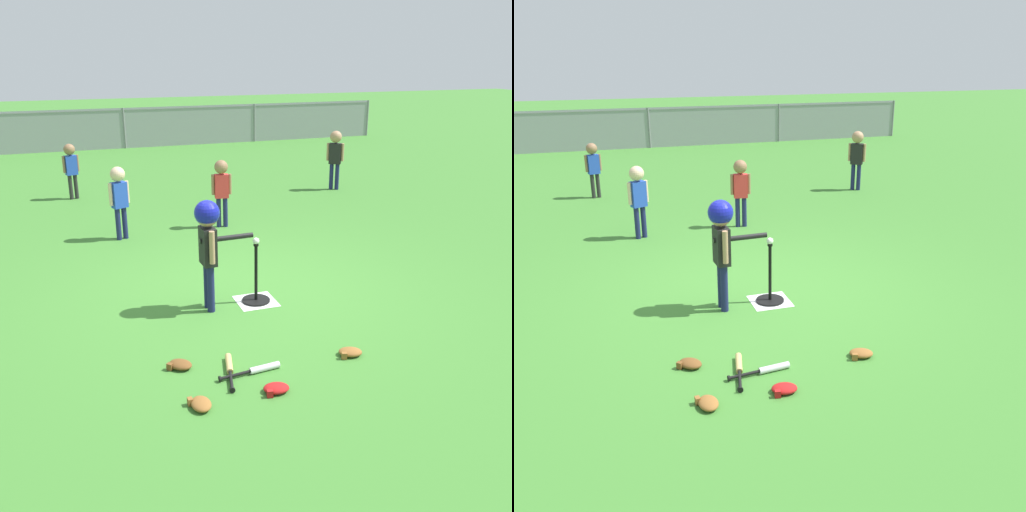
% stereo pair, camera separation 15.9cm
% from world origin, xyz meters
% --- Properties ---
extents(ground_plane, '(60.00, 60.00, 0.00)m').
position_xyz_m(ground_plane, '(0.00, 0.00, 0.00)').
color(ground_plane, '#3D7A2D').
extents(home_plate, '(0.44, 0.44, 0.01)m').
position_xyz_m(home_plate, '(-0.02, -0.30, 0.00)').
color(home_plate, white).
rests_on(home_plate, ground_plane).
extents(batting_tee, '(0.32, 0.32, 0.69)m').
position_xyz_m(batting_tee, '(-0.02, -0.30, 0.11)').
color(batting_tee, black).
rests_on(batting_tee, ground_plane).
extents(baseball_on_tee, '(0.07, 0.07, 0.07)m').
position_xyz_m(baseball_on_tee, '(-0.02, -0.30, 0.73)').
color(baseball_on_tee, white).
rests_on(baseball_on_tee, batting_tee).
extents(batter_child, '(0.65, 0.35, 1.24)m').
position_xyz_m(batter_child, '(-0.57, -0.33, 0.88)').
color(batter_child, '#191E4C').
rests_on(batter_child, ground_plane).
extents(fielder_deep_right, '(0.30, 0.25, 1.19)m').
position_xyz_m(fielder_deep_right, '(3.35, 4.42, 0.76)').
color(fielder_deep_right, '#191E4C').
rests_on(fielder_deep_right, ground_plane).
extents(fielder_near_right, '(0.30, 0.21, 1.05)m').
position_xyz_m(fielder_near_right, '(-1.73, 5.36, 0.68)').
color(fielder_near_right, '#262626').
rests_on(fielder_near_right, ground_plane).
extents(fielder_deep_left, '(0.31, 0.22, 1.10)m').
position_xyz_m(fielder_deep_left, '(-1.16, 2.53, 0.71)').
color(fielder_deep_left, '#191E4C').
rests_on(fielder_deep_left, ground_plane).
extents(fielder_deep_center, '(0.32, 0.21, 1.08)m').
position_xyz_m(fielder_deep_center, '(0.44, 2.64, 0.70)').
color(fielder_deep_center, '#191E4C').
rests_on(fielder_deep_center, ground_plane).
extents(spare_bat_silver, '(0.58, 0.11, 0.06)m').
position_xyz_m(spare_bat_silver, '(-0.51, -1.75, 0.03)').
color(spare_bat_silver, silver).
rests_on(spare_bat_silver, ground_plane).
extents(spare_bat_wood, '(0.19, 0.57, 0.06)m').
position_xyz_m(spare_bat_wood, '(-0.74, -1.63, 0.03)').
color(spare_bat_wood, '#DBB266').
rests_on(spare_bat_wood, ground_plane).
extents(glove_by_plate, '(0.27, 0.27, 0.07)m').
position_xyz_m(glove_by_plate, '(-1.15, -1.44, 0.04)').
color(glove_by_plate, brown).
rests_on(glove_by_plate, ground_plane).
extents(glove_near_bats, '(0.26, 0.23, 0.07)m').
position_xyz_m(glove_near_bats, '(0.40, -1.75, 0.04)').
color(glove_near_bats, brown).
rests_on(glove_near_bats, ground_plane).
extents(glove_tossed_aside, '(0.25, 0.20, 0.07)m').
position_xyz_m(glove_tossed_aside, '(-0.48, -2.09, 0.04)').
color(glove_tossed_aside, '#B21919').
rests_on(glove_tossed_aside, ground_plane).
extents(glove_outfield_drop, '(0.18, 0.23, 0.07)m').
position_xyz_m(glove_outfield_drop, '(-1.13, -2.09, 0.04)').
color(glove_outfield_drop, brown).
rests_on(glove_outfield_drop, ground_plane).
extents(outfield_fence, '(16.06, 0.06, 1.15)m').
position_xyz_m(outfield_fence, '(0.00, 11.17, 0.62)').
color(outfield_fence, slate).
rests_on(outfield_fence, ground_plane).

